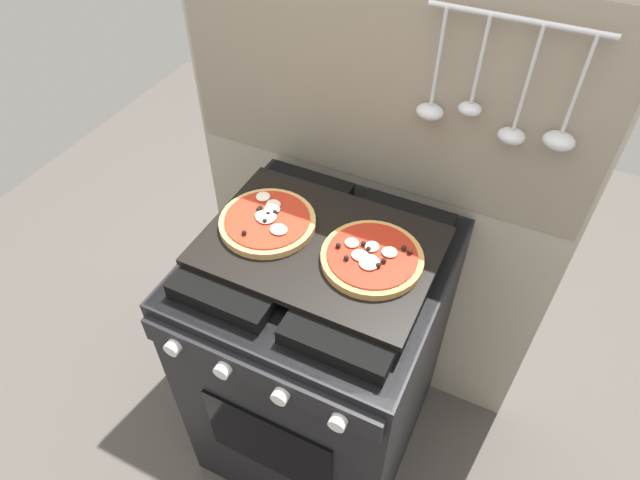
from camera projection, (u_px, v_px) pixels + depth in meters
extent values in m
plane|color=#4C4742|center=(320.00, 426.00, 1.92)|extent=(4.00, 4.00, 0.00)
cube|color=#B2A893|center=(371.00, 203.00, 1.58)|extent=(1.10, 0.03, 1.55)
cube|color=gray|center=(378.00, 89.00, 1.31)|extent=(1.08, 0.00, 0.56)
cylinder|color=silver|center=(519.00, 19.00, 1.04)|extent=(0.36, 0.01, 0.01)
cylinder|color=silver|center=(438.00, 59.00, 1.16)|extent=(0.01, 0.01, 0.22)
ellipsoid|color=silver|center=(430.00, 112.00, 1.25)|extent=(0.06, 0.05, 0.04)
cylinder|color=silver|center=(480.00, 61.00, 1.13)|extent=(0.01, 0.01, 0.19)
ellipsoid|color=silver|center=(470.00, 109.00, 1.20)|extent=(0.05, 0.04, 0.03)
cylinder|color=silver|center=(528.00, 81.00, 1.11)|extent=(0.01, 0.01, 0.23)
ellipsoid|color=silver|center=(511.00, 136.00, 1.20)|extent=(0.06, 0.05, 0.03)
cylinder|color=silver|center=(579.00, 87.00, 1.07)|extent=(0.01, 0.01, 0.21)
ellipsoid|color=silver|center=(559.00, 141.00, 1.16)|extent=(0.07, 0.06, 0.04)
cube|color=black|center=(320.00, 358.00, 1.62)|extent=(0.60, 0.60, 0.86)
cube|color=black|center=(320.00, 261.00, 1.32)|extent=(0.59, 0.59, 0.01)
cube|color=black|center=(269.00, 236.00, 1.34)|extent=(0.24, 0.51, 0.04)
cube|color=black|center=(375.00, 273.00, 1.25)|extent=(0.24, 0.51, 0.04)
cube|color=black|center=(256.00, 375.00, 1.16)|extent=(0.58, 0.02, 0.07)
cylinder|color=silver|center=(173.00, 348.00, 1.21)|extent=(0.04, 0.02, 0.04)
cylinder|color=silver|center=(223.00, 371.00, 1.17)|extent=(0.04, 0.02, 0.04)
cylinder|color=silver|center=(280.00, 397.00, 1.12)|extent=(0.04, 0.02, 0.04)
cylinder|color=silver|center=(338.00, 423.00, 1.08)|extent=(0.04, 0.02, 0.04)
cube|color=black|center=(268.00, 446.00, 1.41)|extent=(0.36, 0.01, 0.28)
cube|color=black|center=(320.00, 245.00, 1.28)|extent=(0.54, 0.38, 0.02)
cylinder|color=tan|center=(267.00, 223.00, 1.31)|extent=(0.23, 0.23, 0.02)
cylinder|color=#B72D19|center=(266.00, 220.00, 1.30)|extent=(0.20, 0.20, 0.00)
ellipsoid|color=#F4EACC|center=(279.00, 229.00, 1.27)|extent=(0.04, 0.04, 0.01)
ellipsoid|color=#F4EACC|center=(266.00, 218.00, 1.29)|extent=(0.05, 0.05, 0.01)
ellipsoid|color=#F4EACC|center=(272.00, 208.00, 1.32)|extent=(0.04, 0.04, 0.01)
ellipsoid|color=#F4EACC|center=(265.00, 215.00, 1.30)|extent=(0.04, 0.04, 0.01)
ellipsoid|color=#F4EACC|center=(262.00, 216.00, 1.30)|extent=(0.04, 0.03, 0.01)
ellipsoid|color=#F4EACC|center=(274.00, 204.00, 1.33)|extent=(0.04, 0.03, 0.01)
ellipsoid|color=#F4EACC|center=(263.00, 196.00, 1.35)|extent=(0.04, 0.04, 0.01)
sphere|color=black|center=(259.00, 209.00, 1.31)|extent=(0.01, 0.01, 0.01)
sphere|color=black|center=(244.00, 233.00, 1.26)|extent=(0.01, 0.01, 0.01)
sphere|color=black|center=(260.00, 208.00, 1.32)|extent=(0.01, 0.01, 0.01)
sphere|color=black|center=(265.00, 221.00, 1.28)|extent=(0.01, 0.01, 0.01)
sphere|color=black|center=(268.00, 214.00, 1.30)|extent=(0.01, 0.01, 0.01)
sphere|color=black|center=(275.00, 212.00, 1.31)|extent=(0.01, 0.01, 0.01)
cylinder|color=tan|center=(372.00, 257.00, 1.23)|extent=(0.23, 0.23, 0.02)
cylinder|color=#AD2614|center=(373.00, 254.00, 1.22)|extent=(0.20, 0.20, 0.00)
ellipsoid|color=beige|center=(352.00, 243.00, 1.24)|extent=(0.03, 0.03, 0.01)
ellipsoid|color=beige|center=(369.00, 262.00, 1.19)|extent=(0.05, 0.05, 0.01)
ellipsoid|color=beige|center=(389.00, 252.00, 1.21)|extent=(0.04, 0.03, 0.01)
ellipsoid|color=beige|center=(372.00, 247.00, 1.23)|extent=(0.03, 0.04, 0.01)
ellipsoid|color=beige|center=(390.00, 252.00, 1.22)|extent=(0.03, 0.03, 0.01)
ellipsoid|color=beige|center=(360.00, 255.00, 1.21)|extent=(0.04, 0.04, 0.01)
sphere|color=black|center=(404.00, 248.00, 1.22)|extent=(0.01, 0.01, 0.01)
sphere|color=black|center=(338.00, 245.00, 1.23)|extent=(0.01, 0.01, 0.01)
sphere|color=black|center=(384.00, 261.00, 1.19)|extent=(0.01, 0.01, 0.01)
sphere|color=black|center=(410.00, 252.00, 1.21)|extent=(0.01, 0.01, 0.01)
sphere|color=black|center=(346.00, 258.00, 1.20)|extent=(0.01, 0.01, 0.01)
sphere|color=black|center=(364.00, 243.00, 1.23)|extent=(0.01, 0.01, 0.01)
sphere|color=black|center=(369.00, 249.00, 1.22)|extent=(0.01, 0.01, 0.01)
sphere|color=black|center=(378.00, 265.00, 1.18)|extent=(0.01, 0.01, 0.01)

